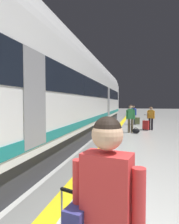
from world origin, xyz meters
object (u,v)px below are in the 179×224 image
high_speed_train (59,88)px  traveller_foreground (105,217)px  passenger_near (131,116)px  passenger_mid (151,116)px  passenger_far (133,113)px  duffel_bag_near (136,131)px  suitcase_far (137,121)px  suitcase_mid (146,125)px

high_speed_train → traveller_foreground: high_speed_train is taller
passenger_near → passenger_mid: (1.26, 1.54, -0.07)m
high_speed_train → passenger_far: bearing=68.7°
duffel_bag_near → suitcase_far: suitcase_far is taller
traveller_foreground → suitcase_mid: (0.75, 12.07, -0.65)m
passenger_far → passenger_mid: bearing=-68.6°
high_speed_train → duffel_bag_near: bearing=44.4°
suitcase_mid → passenger_far: passenger_far is taller
passenger_far → suitcase_mid: bearing=-75.1°
high_speed_train → passenger_near: 5.00m
passenger_near → suitcase_far: passenger_near is taller
high_speed_train → passenger_mid: high_speed_train is taller
passenger_mid → high_speed_train: bearing=-130.5°
high_speed_train → passenger_near: (3.12, 3.60, -1.52)m
suitcase_mid → passenger_far: bearing=104.9°
traveller_foreground → duffel_bag_near: 10.59m
duffel_bag_near → high_speed_train: bearing=-135.6°
duffel_bag_near → passenger_near: bearing=144.5°
passenger_far → passenger_near: bearing=-90.9°
passenger_mid → passenger_far: passenger_far is taller
passenger_far → traveller_foreground: bearing=-89.5°
suitcase_far → passenger_far: bearing=156.7°
passenger_mid → traveller_foreground: bearing=-95.0°
duffel_bag_near → passenger_mid: bearing=61.9°
traveller_foreground → duffel_bag_near: size_ratio=3.93×
passenger_near → duffel_bag_near: 0.92m
duffel_bag_near → suitcase_mid: size_ratio=0.43×
traveller_foreground → suitcase_mid: bearing=86.4°
high_speed_train → passenger_near: bearing=49.1°
traveller_foreground → suitcase_mid: traveller_foreground is taller
traveller_foreground → passenger_mid: traveller_foreground is taller
high_speed_train → passenger_mid: size_ratio=19.85×
traveller_foreground → passenger_mid: size_ratio=1.10×
passenger_near → high_speed_train: bearing=-130.9°
high_speed_train → passenger_mid: bearing=49.5°
traveller_foreground → suitcase_far: size_ratio=2.88×
traveller_foreground → passenger_near: (-0.19, 10.78, -0.02)m
traveller_foreground → duffel_bag_near: (0.13, 10.55, -0.85)m
high_speed_train → suitcase_far: 9.04m
passenger_far → suitcase_far: (0.32, -0.14, -0.62)m
suitcase_mid → passenger_far: size_ratio=0.65×
passenger_mid → passenger_far: (-1.19, 3.04, 0.03)m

